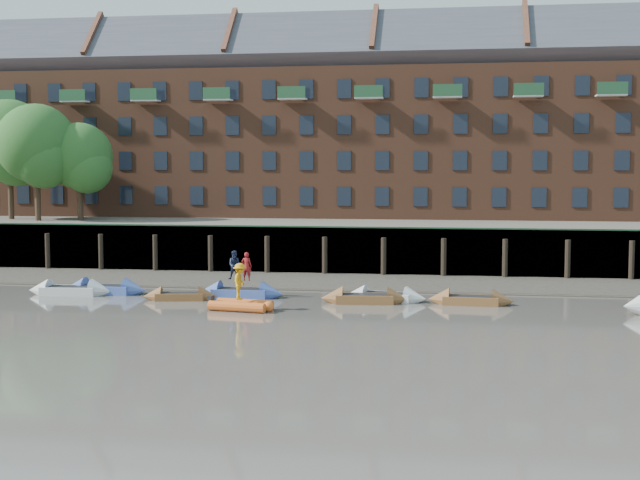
% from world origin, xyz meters
% --- Properties ---
extents(ground, '(220.00, 220.00, 0.00)m').
position_xyz_m(ground, '(0.00, 0.00, 0.00)').
color(ground, '#625C54').
rests_on(ground, ground).
extents(foreshore, '(110.00, 8.00, 0.50)m').
position_xyz_m(foreshore, '(0.00, 18.00, 0.00)').
color(foreshore, '#3D382F').
rests_on(foreshore, ground).
extents(mud_band, '(110.00, 1.60, 0.10)m').
position_xyz_m(mud_band, '(0.00, 14.60, 0.00)').
color(mud_band, '#4C4336').
rests_on(mud_band, ground).
extents(river_wall, '(110.00, 1.23, 3.30)m').
position_xyz_m(river_wall, '(-0.00, 22.38, 1.59)').
color(river_wall, '#2D2A26').
rests_on(river_wall, ground).
extents(bank_terrace, '(110.00, 28.00, 3.20)m').
position_xyz_m(bank_terrace, '(0.00, 36.00, 1.60)').
color(bank_terrace, '#5E594D').
rests_on(bank_terrace, ground).
extents(apartment_terrace, '(80.60, 15.56, 20.98)m').
position_xyz_m(apartment_terrace, '(-0.00, 36.99, 12.82)').
color(apartment_terrace, brown).
rests_on(apartment_terrace, bank_terrace).
extents(tree_cluster, '(11.76, 7.74, 9.40)m').
position_xyz_m(tree_cluster, '(-25.62, 27.35, 9.00)').
color(tree_cluster, '#3A281C').
rests_on(tree_cluster, bank_terrace).
extents(rowboat_0, '(5.01, 1.68, 1.43)m').
position_xyz_m(rowboat_0, '(-15.03, 10.18, 0.25)').
color(rowboat_0, silver).
rests_on(rowboat_0, ground).
extents(rowboat_1, '(5.03, 1.67, 1.44)m').
position_xyz_m(rowboat_1, '(-13.24, 10.97, 0.25)').
color(rowboat_1, '#435BA9').
rests_on(rowboat_1, ground).
extents(rowboat_2, '(4.23, 1.92, 1.18)m').
position_xyz_m(rowboat_2, '(-8.21, 9.31, 0.21)').
color(rowboat_2, brown).
rests_on(rowboat_2, ground).
extents(rowboat_3, '(4.94, 1.60, 1.42)m').
position_xyz_m(rowboat_3, '(-5.14, 10.82, 0.25)').
color(rowboat_3, '#435BA9').
rests_on(rowboat_3, ground).
extents(rowboat_4, '(4.87, 1.76, 1.39)m').
position_xyz_m(rowboat_4, '(2.00, 9.74, 0.25)').
color(rowboat_4, brown).
rests_on(rowboat_4, ground).
extents(rowboat_5, '(4.74, 2.22, 1.32)m').
position_xyz_m(rowboat_5, '(3.04, 10.67, 0.23)').
color(rowboat_5, silver).
rests_on(rowboat_5, ground).
extents(rowboat_6, '(4.60, 1.54, 1.32)m').
position_xyz_m(rowboat_6, '(7.64, 10.14, 0.23)').
color(rowboat_6, brown).
rests_on(rowboat_6, ground).
extents(rib_tender, '(3.44, 2.08, 0.58)m').
position_xyz_m(rib_tender, '(-3.91, 6.41, 0.25)').
color(rib_tender, orange).
rests_on(rib_tender, ground).
extents(person_rower_a, '(0.60, 0.41, 1.61)m').
position_xyz_m(person_rower_a, '(-4.80, 10.82, 1.76)').
color(person_rower_a, maroon).
rests_on(person_rower_a, rowboat_3).
extents(person_rower_b, '(0.90, 0.75, 1.66)m').
position_xyz_m(person_rower_b, '(-5.54, 11.12, 1.78)').
color(person_rower_b, '#19233F').
rests_on(person_rower_b, rowboat_3).
extents(person_rib_crew, '(0.71, 1.23, 1.88)m').
position_xyz_m(person_rib_crew, '(-4.10, 6.45, 1.49)').
color(person_rib_crew, orange).
rests_on(person_rib_crew, rib_tender).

